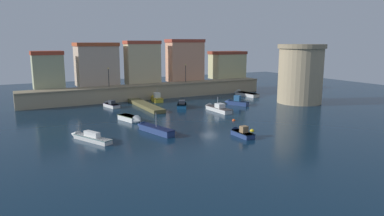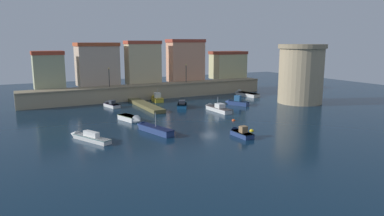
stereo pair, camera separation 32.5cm
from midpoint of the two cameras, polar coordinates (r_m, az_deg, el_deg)
The scene contains 19 objects.
ground_plane at distance 52.68m, azimuth 2.62°, elevation -1.91°, with size 126.89×126.89×0.00m, color #0C2338.
quay_wall at distance 72.81m, azimuth -6.60°, elevation 2.73°, with size 51.05×3.94×2.93m.
old_town_backdrop at distance 76.31m, azimuth -7.39°, elevation 7.14°, with size 47.42×5.99×9.35m.
fortress_tower at distance 69.61m, azimuth 17.07°, elevation 5.37°, with size 8.87×8.87×11.05m.
pier_dock at distance 63.32m, azimuth -7.74°, elevation 0.44°, with size 2.08×13.69×0.70m.
quay_lamp_0 at distance 69.65m, azimuth -13.53°, elevation 5.37°, with size 0.32×0.32×3.69m.
quay_lamp_1 at distance 75.52m, azimuth -1.17°, elevation 6.12°, with size 0.32×0.32×3.85m.
moored_boat_0 at distance 52.26m, azimuth -9.91°, elevation -1.72°, with size 2.81×4.96×1.47m.
moored_boat_1 at distance 59.50m, azimuth 3.72°, elevation -0.00°, with size 1.71×7.15×2.78m.
moored_boat_2 at distance 43.70m, azimuth -16.78°, elevation -4.52°, with size 4.12×6.87×1.43m.
moored_boat_3 at distance 45.86m, azimuth -6.63°, elevation -3.32°, with size 3.08×7.41×2.80m.
moored_boat_4 at distance 65.35m, azimuth 6.93°, elevation 0.98°, with size 3.21×4.93×2.00m.
moored_boat_5 at distance 62.87m, azimuth -1.79°, elevation 0.58°, with size 3.48×4.70×1.71m.
moored_boat_6 at distance 76.94m, azimuth 8.19°, elevation 2.30°, with size 2.96×6.90×1.77m.
moored_boat_7 at distance 64.80m, azimuth -13.36°, elevation 0.54°, with size 2.42×4.85×1.63m.
moored_boat_8 at distance 44.12m, azimuth 7.56°, elevation -3.97°, with size 1.38×4.18×1.71m.
moored_boat_9 at distance 69.35m, azimuth -5.96°, elevation 1.58°, with size 2.25×4.77×2.87m.
mooring_buoy_0 at distance 52.36m, azimuth 6.61°, elevation -2.05°, with size 0.49×0.49×0.49m, color #EA4C19.
mooring_buoy_1 at distance 46.61m, azimuth 9.52°, elevation -3.73°, with size 0.58×0.58×0.58m, color yellow.
Camera 1 is at (-26.35, -44.14, 11.53)m, focal length 32.86 mm.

